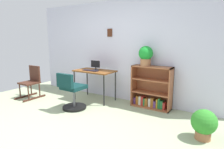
{
  "coord_description": "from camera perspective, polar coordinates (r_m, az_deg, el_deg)",
  "views": [
    {
      "loc": [
        2.46,
        -1.98,
        1.51
      ],
      "look_at": [
        0.33,
        1.31,
        0.78
      ],
      "focal_mm": 30.78,
      "sensor_mm": 36.0,
      "label": 1
    }
  ],
  "objects": [
    {
      "name": "bookshelf_low",
      "position": [
        4.36,
        11.71,
        -4.43
      ],
      "size": [
        0.88,
        0.3,
        0.93
      ],
      "color": "#9B5634",
      "rests_on": "ground_plane"
    },
    {
      "name": "monitor",
      "position": [
        4.73,
        -4.93,
        2.67
      ],
      "size": [
        0.26,
        0.16,
        0.24
      ],
      "color": "#262628",
      "rests_on": "desk"
    },
    {
      "name": "potted_plant_on_shelf",
      "position": [
        4.23,
        9.98,
        5.72
      ],
      "size": [
        0.31,
        0.31,
        0.43
      ],
      "color": "#9E6642",
      "rests_on": "bookshelf_low"
    },
    {
      "name": "keyboard",
      "position": [
        4.66,
        -6.42,
        1.19
      ],
      "size": [
        0.42,
        0.11,
        0.02
      ],
      "primitive_type": "cube",
      "color": "black",
      "rests_on": "desk"
    },
    {
      "name": "ground_plane",
      "position": [
        3.5,
        -16.97,
        -15.51
      ],
      "size": [
        6.24,
        6.24,
        0.0
      ],
      "primitive_type": "plane",
      "color": "#9BA884"
    },
    {
      "name": "wall_back",
      "position": [
        4.82,
        2.2,
        7.03
      ],
      "size": [
        5.2,
        0.12,
        2.43
      ],
      "color": "silver",
      "rests_on": "ground_plane"
    },
    {
      "name": "office_chair",
      "position": [
        4.24,
        -11.75,
        -5.49
      ],
      "size": [
        0.52,
        0.55,
        0.81
      ],
      "color": "black",
      "rests_on": "ground_plane"
    },
    {
      "name": "desk",
      "position": [
        4.73,
        -5.19,
        0.45
      ],
      "size": [
        0.98,
        0.57,
        0.75
      ],
      "color": "brown",
      "rests_on": "ground_plane"
    },
    {
      "name": "potted_plant_floor",
      "position": [
        3.3,
        25.64,
        -12.93
      ],
      "size": [
        0.38,
        0.38,
        0.47
      ],
      "color": "#9E6642",
      "rests_on": "ground_plane"
    },
    {
      "name": "rocking_chair",
      "position": [
        5.39,
        -22.79,
        -1.92
      ],
      "size": [
        0.42,
        0.64,
        0.82
      ],
      "color": "#442419",
      "rests_on": "ground_plane"
    }
  ]
}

